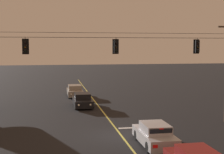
% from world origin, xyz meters
% --- Properties ---
extents(ground_plane, '(180.00, 180.00, 0.00)m').
position_xyz_m(ground_plane, '(0.00, 0.00, 0.00)').
color(ground_plane, black).
extents(lane_centre_stripe, '(0.14, 60.00, 0.01)m').
position_xyz_m(lane_centre_stripe, '(0.00, 8.58, 0.00)').
color(lane_centre_stripe, '#D1C64C').
rests_on(lane_centre_stripe, ground).
extents(stop_bar_paint, '(3.40, 0.36, 0.01)m').
position_xyz_m(stop_bar_paint, '(1.90, 1.98, 0.00)').
color(stop_bar_paint, silver).
rests_on(stop_bar_paint, ground).
extents(signal_span_assembly, '(20.27, 0.32, 8.16)m').
position_xyz_m(signal_span_assembly, '(0.00, 2.58, 4.24)').
color(signal_span_assembly, '#423021').
rests_on(signal_span_assembly, ground).
extents(traffic_light_leftmost, '(0.48, 0.41, 1.22)m').
position_xyz_m(traffic_light_leftmost, '(-6.46, 2.56, 6.11)').
color(traffic_light_leftmost, black).
extents(traffic_light_left_inner, '(0.48, 0.41, 1.22)m').
position_xyz_m(traffic_light_left_inner, '(0.12, 2.56, 6.11)').
color(traffic_light_left_inner, black).
extents(traffic_light_centre, '(0.48, 0.41, 1.22)m').
position_xyz_m(traffic_light_centre, '(6.59, 2.56, 6.11)').
color(traffic_light_centre, black).
extents(car_waiting_near_lane, '(1.80, 4.33, 1.39)m').
position_xyz_m(car_waiting_near_lane, '(1.58, -2.52, 0.65)').
color(car_waiting_near_lane, '#A5A5AD').
rests_on(car_waiting_near_lane, ground).
extents(car_oncoming_lead, '(1.80, 4.42, 1.39)m').
position_xyz_m(car_oncoming_lead, '(-1.64, 11.30, 0.65)').
color(car_oncoming_lead, black).
rests_on(car_oncoming_lead, ground).
extents(car_oncoming_trailing, '(1.80, 4.42, 1.39)m').
position_xyz_m(car_oncoming_trailing, '(-1.95, 18.47, 0.65)').
color(car_oncoming_trailing, gray).
rests_on(car_oncoming_trailing, ground).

